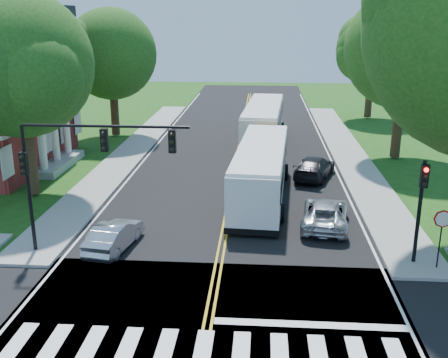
# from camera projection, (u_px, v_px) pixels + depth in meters

# --- Properties ---
(ground) EXTENTS (140.00, 140.00, 0.00)m
(ground) POSITION_uv_depth(u_px,v_px,m) (203.00, 349.00, 16.50)
(ground) COLOR #1C4711
(ground) RESTS_ON ground
(road) EXTENTS (14.00, 96.00, 0.01)m
(road) POSITION_uv_depth(u_px,v_px,m) (234.00, 179.00, 33.64)
(road) COLOR black
(road) RESTS_ON ground
(cross_road) EXTENTS (60.00, 12.00, 0.01)m
(cross_road) POSITION_uv_depth(u_px,v_px,m) (203.00, 349.00, 16.50)
(cross_road) COLOR black
(cross_road) RESTS_ON ground
(center_line) EXTENTS (0.36, 70.00, 0.01)m
(center_line) POSITION_uv_depth(u_px,v_px,m) (237.00, 163.00, 37.45)
(center_line) COLOR gold
(center_line) RESTS_ON road
(edge_line_w) EXTENTS (0.12, 70.00, 0.01)m
(edge_line_w) POSITION_uv_depth(u_px,v_px,m) (143.00, 161.00, 37.92)
(edge_line_w) COLOR silver
(edge_line_w) RESTS_ON road
(edge_line_e) EXTENTS (0.12, 70.00, 0.01)m
(edge_line_e) POSITION_uv_depth(u_px,v_px,m) (333.00, 165.00, 36.98)
(edge_line_e) COLOR silver
(edge_line_e) RESTS_ON road
(crosswalk) EXTENTS (12.60, 3.00, 0.01)m
(crosswalk) POSITION_uv_depth(u_px,v_px,m) (201.00, 358.00, 16.02)
(crosswalk) COLOR silver
(crosswalk) RESTS_ON road
(stop_bar) EXTENTS (6.60, 0.40, 0.01)m
(stop_bar) POSITION_uv_depth(u_px,v_px,m) (311.00, 325.00, 17.78)
(stop_bar) COLOR silver
(stop_bar) RESTS_ON road
(sidewalk_nw) EXTENTS (2.60, 40.00, 0.15)m
(sidewalk_nw) POSITION_uv_depth(u_px,v_px,m) (133.00, 150.00, 40.86)
(sidewalk_nw) COLOR gray
(sidewalk_nw) RESTS_ON ground
(sidewalk_ne) EXTENTS (2.60, 40.00, 0.15)m
(sidewalk_ne) POSITION_uv_depth(u_px,v_px,m) (348.00, 153.00, 39.71)
(sidewalk_ne) COLOR gray
(sidewalk_ne) RESTS_ON ground
(tree_west_near) EXTENTS (8.00, 8.00, 11.40)m
(tree_west_near) POSITION_uv_depth(u_px,v_px,m) (20.00, 65.00, 28.40)
(tree_west_near) COLOR black
(tree_west_near) RESTS_ON ground
(tree_west_far) EXTENTS (7.60, 7.60, 10.67)m
(tree_west_far) POSITION_uv_depth(u_px,v_px,m) (111.00, 54.00, 43.75)
(tree_west_far) COLOR black
(tree_west_far) RESTS_ON ground
(tree_east_mid) EXTENTS (8.40, 8.40, 11.93)m
(tree_east_mid) POSITION_uv_depth(u_px,v_px,m) (405.00, 49.00, 36.23)
(tree_east_mid) COLOR black
(tree_east_mid) RESTS_ON ground
(tree_east_far) EXTENTS (7.20, 7.20, 10.34)m
(tree_east_far) POSITION_uv_depth(u_px,v_px,m) (373.00, 50.00, 51.69)
(tree_east_far) COLOR black
(tree_east_far) RESTS_ON ground
(signal_nw) EXTENTS (7.15, 0.46, 5.66)m
(signal_nw) POSITION_uv_depth(u_px,v_px,m) (79.00, 159.00, 21.73)
(signal_nw) COLOR black
(signal_nw) RESTS_ON ground
(signal_ne) EXTENTS (0.30, 0.46, 4.40)m
(signal_ne) POSITION_uv_depth(u_px,v_px,m) (421.00, 199.00, 21.19)
(signal_ne) COLOR black
(signal_ne) RESTS_ON ground
(stop_sign) EXTENTS (0.76, 0.08, 2.53)m
(stop_sign) POSITION_uv_depth(u_px,v_px,m) (442.00, 225.00, 20.97)
(stop_sign) COLOR black
(stop_sign) RESTS_ON ground
(bus_lead) EXTENTS (3.50, 12.15, 3.10)m
(bus_lead) POSITION_uv_depth(u_px,v_px,m) (261.00, 170.00, 29.78)
(bus_lead) COLOR white
(bus_lead) RESTS_ON road
(bus_follow) EXTENTS (3.67, 12.73, 3.25)m
(bus_follow) POSITION_uv_depth(u_px,v_px,m) (263.00, 123.00, 42.60)
(bus_follow) COLOR white
(bus_follow) RESTS_ON road
(hatchback) EXTENTS (1.95, 4.03, 1.27)m
(hatchback) POSITION_uv_depth(u_px,v_px,m) (114.00, 236.00, 23.41)
(hatchback) COLOR #B4B6BB
(hatchback) RESTS_ON road
(suv) EXTENTS (2.81, 4.98, 1.31)m
(suv) POSITION_uv_depth(u_px,v_px,m) (325.00, 213.00, 26.01)
(suv) COLOR silver
(suv) RESTS_ON road
(dark_sedan) EXTENTS (3.32, 5.11, 1.38)m
(dark_sedan) POSITION_uv_depth(u_px,v_px,m) (314.00, 167.00, 33.84)
(dark_sedan) COLOR black
(dark_sedan) RESTS_ON road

